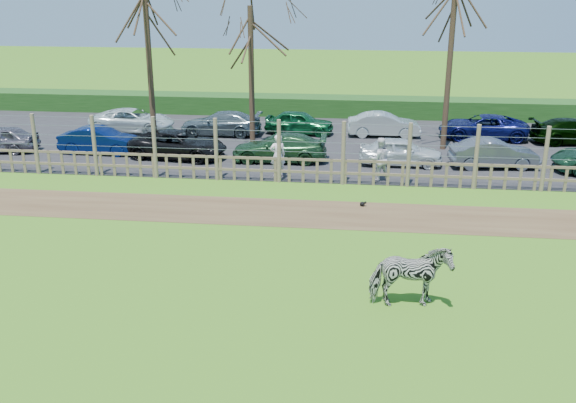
# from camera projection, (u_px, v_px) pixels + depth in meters

# --- Properties ---
(ground) EXTENTS (120.00, 120.00, 0.00)m
(ground) POSITION_uv_depth(u_px,v_px,m) (242.00, 266.00, 17.86)
(ground) COLOR #65A732
(ground) RESTS_ON ground
(dirt_strip) EXTENTS (34.00, 2.80, 0.01)m
(dirt_strip) POSITION_uv_depth(u_px,v_px,m) (266.00, 212.00, 22.08)
(dirt_strip) COLOR brown
(dirt_strip) RESTS_ON ground
(asphalt) EXTENTS (44.00, 13.00, 0.04)m
(asphalt) POSITION_uv_depth(u_px,v_px,m) (296.00, 143.00, 31.47)
(asphalt) COLOR #232326
(asphalt) RESTS_ON ground
(hedge) EXTENTS (46.00, 2.00, 1.10)m
(hedge) POSITION_uv_depth(u_px,v_px,m) (309.00, 106.00, 37.87)
(hedge) COLOR #1E4716
(hedge) RESTS_ON ground
(fence) EXTENTS (30.16, 0.16, 2.50)m
(fence) POSITION_uv_depth(u_px,v_px,m) (279.00, 162.00, 25.11)
(fence) COLOR brown
(fence) RESTS_ON ground
(tree_left) EXTENTS (4.80, 4.80, 7.88)m
(tree_left) POSITION_uv_depth(u_px,v_px,m) (147.00, 27.00, 28.48)
(tree_left) COLOR #3D2B1E
(tree_left) RESTS_ON ground
(tree_mid) EXTENTS (4.80, 4.80, 6.83)m
(tree_mid) POSITION_uv_depth(u_px,v_px,m) (251.00, 43.00, 29.17)
(tree_mid) COLOR #3D2B1E
(tree_mid) RESTS_ON ground
(tree_right) EXTENTS (4.80, 4.80, 7.35)m
(tree_right) POSITION_uv_depth(u_px,v_px,m) (452.00, 35.00, 28.52)
(tree_right) COLOR #3D2B1E
(tree_right) RESTS_ON ground
(zebra) EXTENTS (2.02, 1.17, 1.61)m
(zebra) POSITION_uv_depth(u_px,v_px,m) (410.00, 276.00, 15.40)
(zebra) COLOR gray
(zebra) RESTS_ON ground
(visitor_a) EXTENTS (0.73, 0.59, 1.72)m
(visitor_a) POSITION_uv_depth(u_px,v_px,m) (278.00, 155.00, 25.72)
(visitor_a) COLOR white
(visitor_a) RESTS_ON asphalt
(visitor_b) EXTENTS (0.98, 0.85, 1.72)m
(visitor_b) POSITION_uv_depth(u_px,v_px,m) (379.00, 159.00, 25.18)
(visitor_b) COLOR silver
(visitor_b) RESTS_ON asphalt
(crow) EXTENTS (0.23, 0.17, 0.19)m
(crow) POSITION_uv_depth(u_px,v_px,m) (363.00, 204.00, 22.59)
(crow) COLOR black
(crow) RESTS_ON ground
(car_1) EXTENTS (3.68, 1.40, 1.20)m
(car_1) POSITION_uv_depth(u_px,v_px,m) (100.00, 140.00, 29.30)
(car_1) COLOR #06174E
(car_1) RESTS_ON asphalt
(car_2) EXTENTS (4.52, 2.49, 1.20)m
(car_2) POSITION_uv_depth(u_px,v_px,m) (178.00, 145.00, 28.53)
(car_2) COLOR black
(car_2) RESTS_ON asphalt
(car_3) EXTENTS (4.18, 1.79, 1.20)m
(car_3) POSITION_uv_depth(u_px,v_px,m) (279.00, 148.00, 27.99)
(car_3) COLOR #244D2A
(car_3) RESTS_ON asphalt
(car_4) EXTENTS (3.53, 1.44, 1.20)m
(car_4) POSITION_uv_depth(u_px,v_px,m) (401.00, 151.00, 27.37)
(car_4) COLOR silver
(car_4) RESTS_ON asphalt
(car_5) EXTENTS (3.75, 1.63, 1.20)m
(car_5) POSITION_uv_depth(u_px,v_px,m) (494.00, 154.00, 27.02)
(car_5) COLOR #4F555F
(car_5) RESTS_ON asphalt
(car_8) EXTENTS (4.37, 2.11, 1.20)m
(car_8) POSITION_uv_depth(u_px,v_px,m) (132.00, 120.00, 33.46)
(car_8) COLOR silver
(car_8) RESTS_ON asphalt
(car_9) EXTENTS (4.16, 1.75, 1.20)m
(car_9) POSITION_uv_depth(u_px,v_px,m) (221.00, 123.00, 32.78)
(car_9) COLOR #506167
(car_9) RESTS_ON asphalt
(car_10) EXTENTS (3.63, 1.70, 1.20)m
(car_10) POSITION_uv_depth(u_px,v_px,m) (299.00, 122.00, 33.02)
(car_10) COLOR #0D5328
(car_10) RESTS_ON asphalt
(car_11) EXTENTS (3.70, 1.44, 1.20)m
(car_11) POSITION_uv_depth(u_px,v_px,m) (384.00, 125.00, 32.48)
(car_11) COLOR #B6C0BA
(car_11) RESTS_ON asphalt
(car_12) EXTENTS (4.40, 2.18, 1.20)m
(car_12) POSITION_uv_depth(u_px,v_px,m) (483.00, 127.00, 31.97)
(car_12) COLOR #0F1252
(car_12) RESTS_ON asphalt
(car_13) EXTENTS (4.30, 2.15, 1.20)m
(car_13) POSITION_uv_depth(u_px,v_px,m) (575.00, 131.00, 31.03)
(car_13) COLOR black
(car_13) RESTS_ON asphalt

